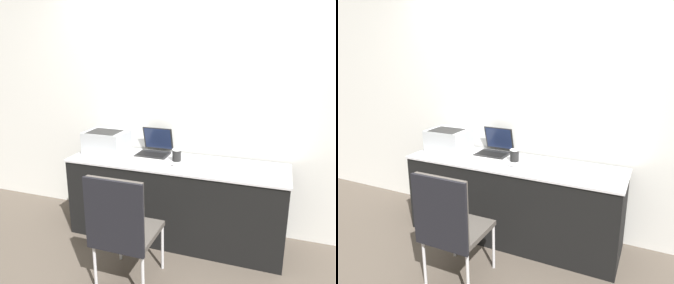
# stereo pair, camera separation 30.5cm
# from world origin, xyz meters

# --- Properties ---
(ground_plane) EXTENTS (14.00, 14.00, 0.00)m
(ground_plane) POSITION_xyz_m (0.00, 0.00, 0.00)
(ground_plane) COLOR brown
(wall_back) EXTENTS (8.00, 0.05, 2.60)m
(wall_back) POSITION_xyz_m (0.00, 0.64, 1.30)
(wall_back) COLOR silver
(wall_back) RESTS_ON ground_plane
(table) EXTENTS (2.05, 0.58, 0.78)m
(table) POSITION_xyz_m (0.00, 0.28, 0.39)
(table) COLOR black
(table) RESTS_ON ground_plane
(printer) EXTENTS (0.39, 0.34, 0.23)m
(printer) POSITION_xyz_m (-0.75, 0.34, 0.90)
(printer) COLOR #B2B7BC
(printer) RESTS_ON table
(laptop_left) EXTENTS (0.31, 0.32, 0.25)m
(laptop_left) POSITION_xyz_m (-0.27, 0.45, 0.83)
(laptop_left) COLOR black
(laptop_left) RESTS_ON table
(external_keyboard) EXTENTS (0.44, 0.12, 0.02)m
(external_keyboard) POSITION_xyz_m (-0.26, 0.19, 0.79)
(external_keyboard) COLOR silver
(external_keyboard) RESTS_ON table
(coffee_cup) EXTENTS (0.09, 0.09, 0.11)m
(coffee_cup) POSITION_xyz_m (-0.00, 0.32, 0.83)
(coffee_cup) COLOR black
(coffee_cup) RESTS_ON table
(mouse) EXTENTS (0.07, 0.05, 0.03)m
(mouse) POSITION_xyz_m (0.03, 0.18, 0.79)
(mouse) COLOR silver
(mouse) RESTS_ON table
(chair) EXTENTS (0.45, 0.47, 0.94)m
(chair) POSITION_xyz_m (-0.14, -0.57, 0.57)
(chair) COLOR #4C4742
(chair) RESTS_ON ground_plane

